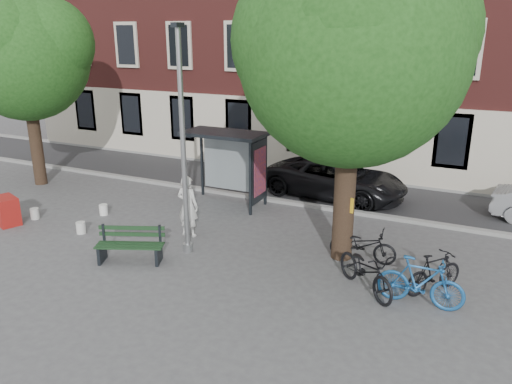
{
  "coord_description": "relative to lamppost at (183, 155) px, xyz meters",
  "views": [
    {
      "loc": [
        7.27,
        -10.77,
        5.88
      ],
      "look_at": [
        1.26,
        1.82,
        1.4
      ],
      "focal_mm": 35.0,
      "sensor_mm": 36.0,
      "label": 1
    }
  ],
  "objects": [
    {
      "name": "red_stand",
      "position": [
        -6.38,
        -0.72,
        -2.33
      ],
      "size": [
        1.05,
        0.88,
        0.9
      ],
      "primitive_type": "cube",
      "rotation": [
        0.0,
        0.0,
        -0.36
      ],
      "color": "maroon",
      "rests_on": "ground"
    },
    {
      "name": "bucket_a",
      "position": [
        -5.96,
        -0.0,
        -2.6
      ],
      "size": [
        0.34,
        0.34,
        0.36
      ],
      "primitive_type": "cylinder",
      "rotation": [
        0.0,
        0.0,
        0.24
      ],
      "color": "silver",
      "rests_on": "ground"
    },
    {
      "name": "lamppost",
      "position": [
        0.0,
        0.0,
        0.0
      ],
      "size": [
        0.28,
        0.35,
        6.11
      ],
      "color": "#9EA0A3",
      "rests_on": "ground"
    },
    {
      "name": "curb_far",
      "position": [
        0.0,
        9.0,
        -2.72
      ],
      "size": [
        40.0,
        0.25,
        0.12
      ],
      "primitive_type": "cube",
      "color": "gray",
      "rests_on": "ground"
    },
    {
      "name": "tree_left",
      "position": [
        -8.99,
        2.88,
        2.43
      ],
      "size": [
        5.18,
        4.86,
        7.4
      ],
      "color": "black",
      "rests_on": "ground"
    },
    {
      "name": "notice_sign",
      "position": [
        4.15,
        1.36,
        -1.51
      ],
      "size": [
        0.3,
        0.13,
        1.79
      ],
      "rotation": [
        0.0,
        0.0,
        -0.36
      ],
      "color": "#9EA0A3",
      "rests_on": "ground"
    },
    {
      "name": "car_dark",
      "position": [
        2.3,
        6.5,
        -2.06
      ],
      "size": [
        5.46,
        3.02,
        1.45
      ],
      "primitive_type": "imported",
      "rotation": [
        0.0,
        0.0,
        1.45
      ],
      "color": "black",
      "rests_on": "ground"
    },
    {
      "name": "bike_b",
      "position": [
        6.29,
        -0.22,
        -2.2
      ],
      "size": [
        1.93,
        0.56,
        1.16
      ],
      "primitive_type": "imported",
      "rotation": [
        0.0,
        0.0,
        1.58
      ],
      "color": "#1C599C",
      "rests_on": "ground"
    },
    {
      "name": "bus_shelter",
      "position": [
        -0.61,
        4.11,
        -0.87
      ],
      "size": [
        2.85,
        1.45,
        2.62
      ],
      "color": "#1E2328",
      "rests_on": "ground"
    },
    {
      "name": "bucket_c",
      "position": [
        -3.68,
        -0.29,
        -2.6
      ],
      "size": [
        0.35,
        0.35,
        0.36
      ],
      "primitive_type": "cylinder",
      "rotation": [
        0.0,
        0.0,
        0.32
      ],
      "color": "silver",
      "rests_on": "ground"
    },
    {
      "name": "building_row",
      "position": [
        0.0,
        13.0,
        4.22
      ],
      "size": [
        30.0,
        8.0,
        14.0
      ],
      "primitive_type": "cube",
      "color": "maroon",
      "rests_on": "ground"
    },
    {
      "name": "blue_crate",
      "position": [
        -7.5,
        0.07,
        -2.68
      ],
      "size": [
        0.62,
        0.51,
        0.2
      ],
      "primitive_type": "cube",
      "rotation": [
        0.0,
        0.0,
        -0.22
      ],
      "color": "#224B9C",
      "rests_on": "ground"
    },
    {
      "name": "road",
      "position": [
        0.0,
        7.0,
        -2.78
      ],
      "size": [
        40.0,
        4.0,
        0.01
      ],
      "primitive_type": "cube",
      "color": "#28282B",
      "rests_on": "ground"
    },
    {
      "name": "bike_a",
      "position": [
        4.57,
        1.5,
        -2.31
      ],
      "size": [
        1.81,
        0.68,
        0.94
      ],
      "primitive_type": "imported",
      "rotation": [
        0.0,
        0.0,
        1.6
      ],
      "color": "black",
      "rests_on": "ground"
    },
    {
      "name": "bucket_b",
      "position": [
        -4.18,
        1.27,
        -2.6
      ],
      "size": [
        0.36,
        0.36,
        0.36
      ],
      "primitive_type": "cylinder",
      "rotation": [
        0.0,
        0.0,
        -0.36
      ],
      "color": "white",
      "rests_on": "ground"
    },
    {
      "name": "tree_right",
      "position": [
        4.01,
        1.38,
        2.83
      ],
      "size": [
        5.76,
        5.6,
        8.2
      ],
      "color": "black",
      "rests_on": "ground"
    },
    {
      "name": "bench",
      "position": [
        -1.03,
        -1.18,
        -2.36
      ],
      "size": [
        1.87,
        1.21,
        0.92
      ],
      "rotation": [
        0.0,
        0.0,
        0.4
      ],
      "color": "#1E2328",
      "rests_on": "ground"
    },
    {
      "name": "painter",
      "position": [
        -0.61,
        1.0,
        -1.85
      ],
      "size": [
        0.68,
        0.45,
        1.87
      ],
      "primitive_type": "imported",
      "rotation": [
        0.0,
        0.0,
        3.14
      ],
      "color": "silver",
      "rests_on": "ground"
    },
    {
      "name": "curb_near",
      "position": [
        0.0,
        5.0,
        -2.72
      ],
      "size": [
        40.0,
        0.25,
        0.12
      ],
      "primitive_type": "cube",
      "color": "gray",
      "rests_on": "ground"
    },
    {
      "name": "ground",
      "position": [
        0.0,
        0.0,
        -2.78
      ],
      "size": [
        90.0,
        90.0,
        0.0
      ],
      "primitive_type": "plane",
      "color": "#4C4C4F",
      "rests_on": "ground"
    },
    {
      "name": "bike_c",
      "position": [
        5.04,
        -0.1,
        -2.24
      ],
      "size": [
        2.04,
        1.93,
        1.09
      ],
      "primitive_type": "imported",
      "rotation": [
        0.0,
        0.0,
        0.84
      ],
      "color": "black",
      "rests_on": "ground"
    },
    {
      "name": "bike_d",
      "position": [
        6.5,
        0.56,
        -2.28
      ],
      "size": [
        1.4,
        1.61,
        1.01
      ],
      "primitive_type": "imported",
      "rotation": [
        0.0,
        0.0,
        2.48
      ],
      "color": "black",
      "rests_on": "ground"
    }
  ]
}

